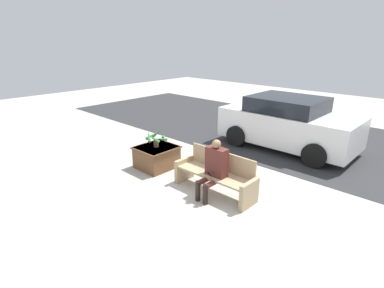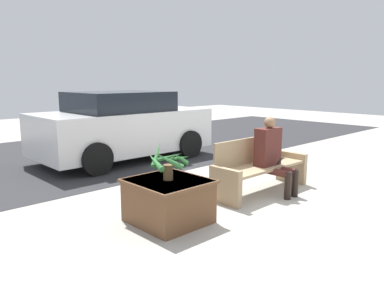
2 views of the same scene
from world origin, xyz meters
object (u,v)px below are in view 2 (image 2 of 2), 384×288
object	(u,v)px
person_seated	(272,152)
parked_car	(123,126)
planter_box	(168,199)
bench	(258,167)
potted_plant	(168,161)

from	to	relation	value
person_seated	parked_car	bearing A→B (deg)	94.49
person_seated	planter_box	distance (m)	2.02
person_seated	bench	bearing A→B (deg)	115.73
person_seated	parked_car	size ratio (longest dim) A/B	0.32
person_seated	parked_car	xyz separation A→B (m)	(-0.30, 3.78, 0.10)
planter_box	person_seated	bearing A→B (deg)	-4.73
bench	planter_box	distance (m)	1.90
planter_box	parked_car	bearing A→B (deg)	64.98
bench	planter_box	size ratio (longest dim) A/B	1.95
potted_plant	parked_car	bearing A→B (deg)	64.99
person_seated	parked_car	world-z (taller)	parked_car
bench	planter_box	xyz separation A→B (m)	(-1.90, -0.02, -0.11)
bench	person_seated	bearing A→B (deg)	-64.27
bench	potted_plant	size ratio (longest dim) A/B	3.21
bench	person_seated	world-z (taller)	person_seated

